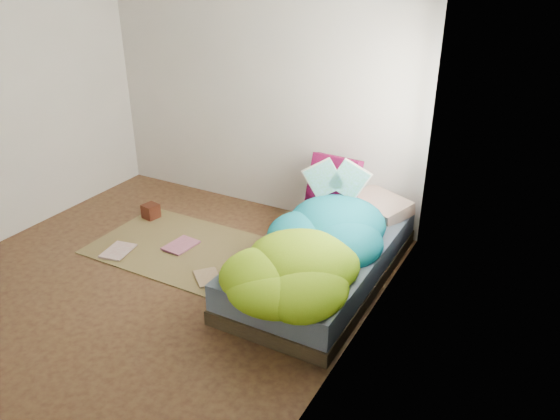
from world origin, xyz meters
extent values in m
cube|color=#3B2016|center=(0.00, 0.00, 0.00)|extent=(3.50, 3.50, 0.00)
cube|color=silver|center=(0.00, 1.75, 1.30)|extent=(3.50, 0.04, 2.60)
cube|color=silver|center=(1.75, 0.00, 1.30)|extent=(0.04, 3.50, 2.60)
cube|color=white|center=(1.74, 0.90, 1.40)|extent=(0.01, 1.00, 1.20)
cube|color=#312A1B|center=(1.22, 0.72, 0.06)|extent=(1.00, 2.00, 0.12)
cube|color=#44526E|center=(1.22, 0.72, 0.23)|extent=(0.98, 1.96, 0.22)
cube|color=brown|center=(-0.15, 0.55, 0.01)|extent=(1.60, 1.10, 0.01)
cube|color=beige|center=(1.43, 1.52, 0.40)|extent=(0.64, 0.54, 0.12)
cube|color=#4F0526|center=(0.98, 1.46, 0.57)|extent=(0.47, 0.17, 0.47)
cube|color=#3D160E|center=(-0.81, 0.89, 0.08)|extent=(0.17, 0.17, 0.14)
imported|color=silver|center=(-0.71, 0.17, 0.02)|extent=(0.27, 0.34, 0.02)
imported|color=#BB6C89|center=(-0.27, 0.56, 0.03)|extent=(0.26, 0.33, 0.03)
imported|color=tan|center=(0.32, 0.15, 0.02)|extent=(0.33, 0.32, 0.02)
camera|label=1|loc=(2.80, -2.89, 2.56)|focal=35.00mm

